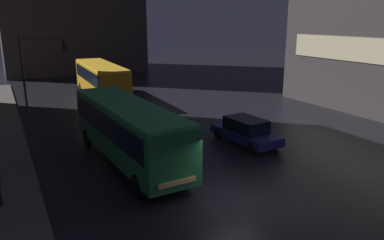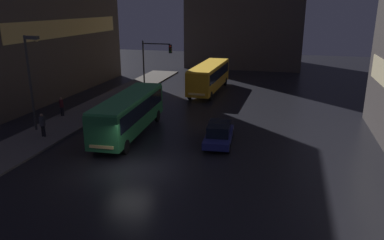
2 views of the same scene
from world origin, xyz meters
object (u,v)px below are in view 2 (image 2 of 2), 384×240
object	(u,v)px
bus_far	(209,75)
traffic_light_main	(153,59)
pedestrian_mid	(62,105)
pedestrian_near	(42,123)
street_lamp_sidewalk	(31,69)
bus_near	(129,111)
car_taxi	(219,134)

from	to	relation	value
bus_far	traffic_light_main	size ratio (longest dim) A/B	1.84
bus_far	pedestrian_mid	world-z (taller)	bus_far
pedestrian_near	street_lamp_sidewalk	bearing A→B (deg)	138.95
pedestrian_near	traffic_light_main	size ratio (longest dim) A/B	0.30
bus_far	street_lamp_sidewalk	xyz separation A→B (m)	(-10.17, -17.42, 3.08)
bus_far	pedestrian_mid	distance (m)	17.15
bus_near	street_lamp_sidewalk	world-z (taller)	street_lamp_sidewalk
street_lamp_sidewalk	pedestrian_near	bearing A→B (deg)	-43.23
bus_near	pedestrian_mid	distance (m)	8.35
pedestrian_mid	street_lamp_sidewalk	xyz separation A→B (m)	(0.43, -3.96, 3.92)
bus_near	pedestrian_mid	size ratio (longest dim) A/B	6.16
bus_near	traffic_light_main	distance (m)	13.19
traffic_light_main	street_lamp_sidewalk	world-z (taller)	street_lamp_sidewalk
bus_near	pedestrian_near	world-z (taller)	bus_near
bus_far	pedestrian_mid	size ratio (longest dim) A/B	6.51
car_taxi	street_lamp_sidewalk	world-z (taller)	street_lamp_sidewalk
bus_far	car_taxi	size ratio (longest dim) A/B	2.38
bus_far	street_lamp_sidewalk	size ratio (longest dim) A/B	1.50
pedestrian_near	bus_near	bearing A→B (deg)	23.93
bus_far	car_taxi	world-z (taller)	bus_far
bus_far	pedestrian_near	world-z (taller)	bus_far
bus_far	traffic_light_main	world-z (taller)	traffic_light_main
bus_near	pedestrian_mid	xyz separation A→B (m)	(-7.81, 2.84, -0.78)
pedestrian_near	traffic_light_main	bearing A→B (deg)	79.60
car_taxi	bus_near	bearing A→B (deg)	-6.37
pedestrian_mid	car_taxi	bearing A→B (deg)	31.90
traffic_light_main	street_lamp_sidewalk	size ratio (longest dim) A/B	0.82
bus_near	car_taxi	xyz separation A→B (m)	(7.06, -0.24, -1.13)
bus_far	street_lamp_sidewalk	bearing A→B (deg)	61.02
street_lamp_sidewalk	bus_near	bearing A→B (deg)	8.66
car_taxi	pedestrian_near	xyz separation A→B (m)	(-13.08, -2.17, 0.47)
pedestrian_mid	traffic_light_main	size ratio (longest dim) A/B	0.28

